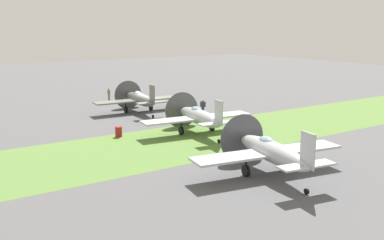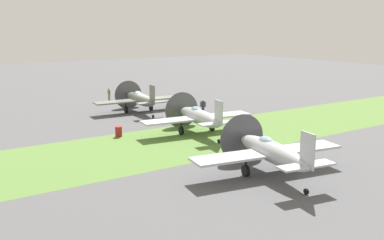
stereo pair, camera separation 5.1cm
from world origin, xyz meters
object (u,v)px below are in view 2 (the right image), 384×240
at_px(airplane_lead, 140,99).
at_px(airplane_trail, 271,151).
at_px(ground_crew_chief, 203,107).
at_px(ground_crew_mechanic, 109,94).
at_px(airplane_wingman, 199,117).
at_px(fuel_drum, 119,132).

distance_m(airplane_lead, airplane_trail, 24.01).
relative_size(airplane_lead, ground_crew_chief, 5.99).
xyz_separation_m(airplane_lead, ground_crew_mechanic, (0.13, 9.32, -0.63)).
xyz_separation_m(airplane_wingman, fuel_drum, (-6.54, 3.03, -1.14)).
bearing_deg(airplane_trail, ground_crew_mechanic, 95.01).
bearing_deg(ground_crew_chief, airplane_trail, 113.05).
bearing_deg(ground_crew_chief, fuel_drum, 63.44).
height_order(airplane_wingman, fuel_drum, airplane_wingman).
distance_m(airplane_trail, fuel_drum, 15.47).
distance_m(airplane_lead, ground_crew_chief, 7.35).
bearing_deg(fuel_drum, ground_crew_chief, 18.27).
relative_size(airplane_trail, ground_crew_mechanic, 6.28).
bearing_deg(ground_crew_mechanic, fuel_drum, 151.44).
height_order(ground_crew_mechanic, fuel_drum, ground_crew_mechanic).
xyz_separation_m(ground_crew_mechanic, fuel_drum, (-6.73, -18.37, -0.46)).
distance_m(ground_crew_mechanic, fuel_drum, 19.57).
relative_size(airplane_lead, airplane_wingman, 0.97).
relative_size(airplane_lead, ground_crew_mechanic, 5.99).
bearing_deg(airplane_lead, ground_crew_chief, -41.17).
bearing_deg(airplane_wingman, airplane_lead, 96.36).
height_order(ground_crew_chief, ground_crew_mechanic, same).
height_order(airplane_wingman, airplane_trail, airplane_trail).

